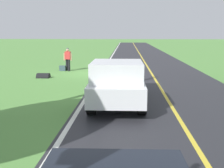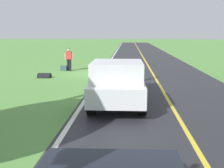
# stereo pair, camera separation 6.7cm
# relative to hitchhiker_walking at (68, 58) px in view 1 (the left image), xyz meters

# --- Properties ---
(ground_plane) EXTENTS (200.00, 200.00, 0.00)m
(ground_plane) POSITION_rel_hitchhiker_walking_xyz_m (-1.67, 1.23, -0.98)
(ground_plane) COLOR #568E42
(road_surface) EXTENTS (7.52, 120.00, 0.00)m
(road_surface) POSITION_rel_hitchhiker_walking_xyz_m (-6.20, 1.23, -0.98)
(road_surface) COLOR #28282D
(road_surface) RESTS_ON ground
(lane_edge_line) EXTENTS (0.16, 117.60, 0.00)m
(lane_edge_line) POSITION_rel_hitchhiker_walking_xyz_m (-2.63, 1.23, -0.98)
(lane_edge_line) COLOR silver
(lane_edge_line) RESTS_ON ground
(lane_centre_line) EXTENTS (0.14, 117.60, 0.00)m
(lane_centre_line) POSITION_rel_hitchhiker_walking_xyz_m (-6.20, 1.23, -0.98)
(lane_centre_line) COLOR gold
(lane_centre_line) RESTS_ON ground
(hitchhiker_walking) EXTENTS (0.62, 0.53, 1.75)m
(hitchhiker_walking) POSITION_rel_hitchhiker_walking_xyz_m (0.00, 0.00, 0.00)
(hitchhiker_walking) COLOR black
(hitchhiker_walking) RESTS_ON ground
(suitcase_carried) EXTENTS (0.47, 0.23, 0.40)m
(suitcase_carried) POSITION_rel_hitchhiker_walking_xyz_m (0.42, 0.05, -0.78)
(suitcase_carried) COLOR #384C56
(suitcase_carried) RESTS_ON ground
(pickup_truck_passing) EXTENTS (2.14, 5.42, 1.82)m
(pickup_truck_passing) POSITION_rel_hitchhiker_walking_xyz_m (-4.05, 9.50, -0.01)
(pickup_truck_passing) COLOR silver
(pickup_truck_passing) RESTS_ON ground
(drainage_culvert) EXTENTS (0.80, 0.60, 0.60)m
(drainage_culvert) POSITION_rel_hitchhiker_walking_xyz_m (0.92, 3.28, -0.98)
(drainage_culvert) COLOR black
(drainage_culvert) RESTS_ON ground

